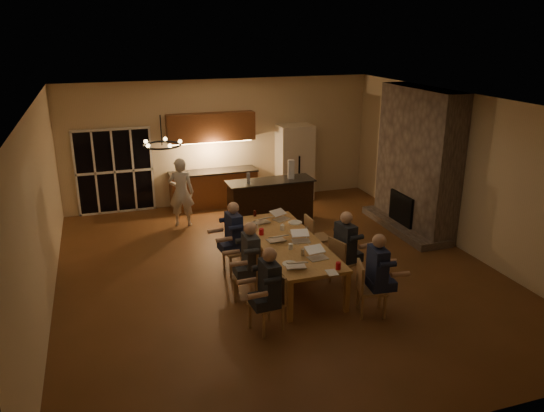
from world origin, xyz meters
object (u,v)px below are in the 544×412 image
(chandelier, at_px, (162,145))
(mug_front, at_px, (291,246))
(bar_bottle, at_px, (248,178))
(person_left_far, at_px, (234,237))
(chair_left_mid, at_px, (246,274))
(chair_right_mid, at_px, (345,261))
(person_left_mid, at_px, (251,261))
(plate_near, at_px, (315,249))
(person_left_near, at_px, (270,290))
(laptop_d, at_px, (301,236))
(standing_person, at_px, (181,192))
(can_cola, at_px, (255,213))
(chair_right_near, at_px, (372,289))
(laptop_e, at_px, (261,217))
(chair_left_near, at_px, (266,303))
(refrigerator, at_px, (295,162))
(person_right_near, at_px, (377,275))
(mug_back, at_px, (257,226))
(laptop_f, at_px, (282,214))
(redcup_near, at_px, (338,266))
(plate_far, at_px, (295,222))
(plate_left, at_px, (290,264))
(chair_left_far, at_px, (236,250))
(can_right, at_px, (306,230))
(mug_mid, at_px, (282,227))
(bar_blender, at_px, (291,169))
(can_silver, at_px, (303,252))
(laptop_b, at_px, (318,252))
(bar_island, at_px, (270,203))
(dining_table, at_px, (288,259))
(chair_right_far, at_px, (318,237))
(person_right_mid, at_px, (345,248))

(chandelier, height_order, mug_front, chandelier)
(bar_bottle, bearing_deg, person_left_far, -112.96)
(chair_left_mid, relative_size, chair_right_mid, 1.00)
(person_left_mid, xyz_separation_m, chandelier, (-1.34, 0.06, 2.06))
(mug_front, xyz_separation_m, plate_near, (0.39, -0.15, -0.04))
(person_left_near, distance_m, laptop_d, 1.85)
(standing_person, xyz_separation_m, can_cola, (1.20, -1.93, 0.00))
(chair_right_near, height_order, laptop_e, laptop_e)
(chair_left_near, relative_size, person_left_near, 0.64)
(refrigerator, bearing_deg, person_right_near, -98.40)
(mug_front, bearing_deg, person_left_far, 127.64)
(can_cola, height_order, plate_near, can_cola)
(refrigerator, xyz_separation_m, person_left_mid, (-2.66, -4.98, -0.31))
(person_left_far, xyz_separation_m, mug_front, (0.77, -0.99, 0.11))
(mug_back, distance_m, plate_near, 1.47)
(person_left_mid, bearing_deg, laptop_f, 144.88)
(redcup_near, distance_m, plate_far, 2.19)
(chair_right_near, distance_m, person_right_near, 0.25)
(standing_person, bearing_deg, plate_left, 121.94)
(chair_right_mid, height_order, plate_left, chair_right_mid)
(chair_left_far, distance_m, plate_far, 1.35)
(can_right, bearing_deg, standing_person, 120.60)
(person_left_mid, relative_size, mug_mid, 13.80)
(chair_right_mid, height_order, person_left_mid, person_left_mid)
(chair_left_far, xyz_separation_m, bar_blender, (1.91, 2.22, 0.86))
(can_silver, bearing_deg, laptop_d, 71.30)
(person_left_mid, bearing_deg, standing_person, -172.00)
(refrigerator, height_order, can_cola, refrigerator)
(bar_bottle, bearing_deg, chair_left_near, -102.51)
(person_left_near, bearing_deg, laptop_b, 119.76)
(chair_left_mid, relative_size, person_left_far, 0.64)
(refrigerator, bearing_deg, chandelier, -129.10)
(chair_right_mid, bearing_deg, chair_left_mid, 71.97)
(person_right_near, bearing_deg, plate_far, 17.12)
(bar_island, relative_size, mug_back, 20.22)
(standing_person, bearing_deg, bar_blender, -175.80)
(chair_left_far, distance_m, laptop_b, 1.82)
(can_right, height_order, plate_far, can_right)
(dining_table, distance_m, mug_front, 0.58)
(person_left_near, height_order, laptop_f, person_left_near)
(chair_right_far, xyz_separation_m, plate_near, (-0.58, -1.20, 0.31))
(bar_bottle, bearing_deg, laptop_f, -82.12)
(chandelier, relative_size, redcup_near, 4.77)
(chair_left_mid, height_order, plate_near, chair_left_mid)
(dining_table, height_order, plate_near, plate_near)
(plate_near, relative_size, plate_left, 0.95)
(standing_person, bearing_deg, person_left_mid, 116.03)
(person_right_mid, bearing_deg, chandelier, 79.69)
(bar_island, bearing_deg, mug_mid, -103.15)
(chair_right_near, relative_size, bar_bottle, 3.71)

